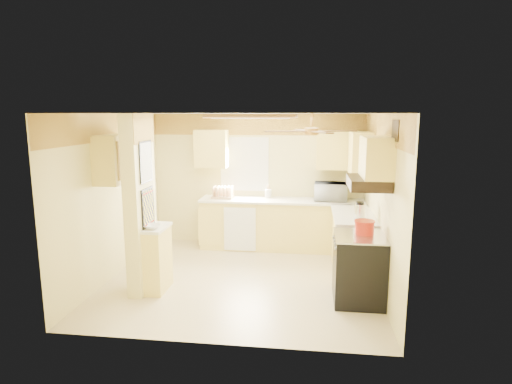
# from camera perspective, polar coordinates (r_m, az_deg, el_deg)

# --- Properties ---
(floor) EXTENTS (4.00, 4.00, 0.00)m
(floor) POSITION_cam_1_polar(r_m,az_deg,el_deg) (6.69, -1.83, -11.51)
(floor) COLOR #C7B28A
(floor) RESTS_ON ground
(ceiling) EXTENTS (4.00, 4.00, 0.00)m
(ceiling) POSITION_cam_1_polar(r_m,az_deg,el_deg) (6.21, -1.96, 10.43)
(ceiling) COLOR white
(ceiling) RESTS_ON wall_back
(wall_back) EXTENTS (4.00, 0.00, 4.00)m
(wall_back) POSITION_cam_1_polar(r_m,az_deg,el_deg) (8.18, 0.21, 1.64)
(wall_back) COLOR #E3D58A
(wall_back) RESTS_ON floor
(wall_front) EXTENTS (4.00, 0.00, 4.00)m
(wall_front) POSITION_cam_1_polar(r_m,az_deg,el_deg) (4.52, -5.72, -5.66)
(wall_front) COLOR #E3D58A
(wall_front) RESTS_ON floor
(wall_left) EXTENTS (0.00, 3.80, 3.80)m
(wall_left) POSITION_cam_1_polar(r_m,az_deg,el_deg) (6.93, -18.45, -0.50)
(wall_left) COLOR #E3D58A
(wall_left) RESTS_ON floor
(wall_right) EXTENTS (0.00, 3.80, 3.80)m
(wall_right) POSITION_cam_1_polar(r_m,az_deg,el_deg) (6.33, 16.28, -1.37)
(wall_right) COLOR #E3D58A
(wall_right) RESTS_ON floor
(wallpaper_border) EXTENTS (4.00, 0.02, 0.40)m
(wallpaper_border) POSITION_cam_1_polar(r_m,az_deg,el_deg) (8.07, 0.20, 9.00)
(wallpaper_border) COLOR gold
(wallpaper_border) RESTS_ON wall_back
(partition_column) EXTENTS (0.20, 0.70, 2.50)m
(partition_column) POSITION_cam_1_polar(r_m,az_deg,el_deg) (6.17, -15.19, -1.61)
(partition_column) COLOR #E3D58A
(partition_column) RESTS_ON floor
(partition_ledge) EXTENTS (0.25, 0.55, 0.90)m
(partition_ledge) POSITION_cam_1_polar(r_m,az_deg,el_deg) (6.31, -12.97, -8.80)
(partition_ledge) COLOR #FFEA76
(partition_ledge) RESTS_ON floor
(ledge_top) EXTENTS (0.28, 0.58, 0.04)m
(ledge_top) POSITION_cam_1_polar(r_m,az_deg,el_deg) (6.17, -13.15, -4.67)
(ledge_top) COLOR white
(ledge_top) RESTS_ON partition_ledge
(lower_cabinets_back) EXTENTS (3.00, 0.60, 0.90)m
(lower_cabinets_back) POSITION_cam_1_polar(r_m,az_deg,el_deg) (8.01, 3.51, -4.43)
(lower_cabinets_back) COLOR #FFEA76
(lower_cabinets_back) RESTS_ON floor
(lower_cabinets_right) EXTENTS (0.60, 1.40, 0.90)m
(lower_cabinets_right) POSITION_cam_1_polar(r_m,az_deg,el_deg) (7.07, 12.78, -6.69)
(lower_cabinets_right) COLOR #FFEA76
(lower_cabinets_right) RESTS_ON floor
(countertop_back) EXTENTS (3.04, 0.64, 0.04)m
(countertop_back) POSITION_cam_1_polar(r_m,az_deg,el_deg) (7.89, 3.54, -1.14)
(countertop_back) COLOR white
(countertop_back) RESTS_ON lower_cabinets_back
(countertop_right) EXTENTS (0.64, 1.44, 0.04)m
(countertop_right) POSITION_cam_1_polar(r_m,az_deg,el_deg) (6.95, 12.85, -2.98)
(countertop_right) COLOR white
(countertop_right) RESTS_ON lower_cabinets_right
(dishwasher_panel) EXTENTS (0.58, 0.02, 0.80)m
(dishwasher_panel) POSITION_cam_1_polar(r_m,az_deg,el_deg) (7.80, -2.18, -4.98)
(dishwasher_panel) COLOR white
(dishwasher_panel) RESTS_ON lower_cabinets_back
(window) EXTENTS (0.92, 0.02, 1.02)m
(window) POSITION_cam_1_polar(r_m,az_deg,el_deg) (8.16, -1.54, 3.74)
(window) COLOR white
(window) RESTS_ON wall_back
(upper_cab_back_left) EXTENTS (0.60, 0.35, 0.70)m
(upper_cab_back_left) POSITION_cam_1_polar(r_m,az_deg,el_deg) (8.09, -5.96, 5.76)
(upper_cab_back_left) COLOR #FFEA76
(upper_cab_back_left) RESTS_ON wall_back
(upper_cab_back_right) EXTENTS (0.90, 0.35, 0.70)m
(upper_cab_back_right) POSITION_cam_1_polar(r_m,az_deg,el_deg) (7.90, 11.34, 5.50)
(upper_cab_back_right) COLOR #FFEA76
(upper_cab_back_right) RESTS_ON wall_back
(upper_cab_right) EXTENTS (0.35, 1.00, 0.70)m
(upper_cab_right) POSITION_cam_1_polar(r_m,az_deg,el_deg) (7.45, 13.70, 5.13)
(upper_cab_right) COLOR #FFEA76
(upper_cab_right) RESTS_ON wall_right
(upper_cab_left_wall) EXTENTS (0.35, 0.75, 0.70)m
(upper_cab_left_wall) POSITION_cam_1_polar(r_m,az_deg,el_deg) (6.55, -18.30, 4.21)
(upper_cab_left_wall) COLOR #FFEA76
(upper_cab_left_wall) RESTS_ON wall_left
(upper_cab_over_stove) EXTENTS (0.35, 0.76, 0.52)m
(upper_cab_over_stove) POSITION_cam_1_polar(r_m,az_deg,el_deg) (5.67, 15.74, 4.49)
(upper_cab_over_stove) COLOR #FFEA76
(upper_cab_over_stove) RESTS_ON wall_right
(stove) EXTENTS (0.68, 0.77, 0.92)m
(stove) POSITION_cam_1_polar(r_m,az_deg,el_deg) (5.98, 13.54, -9.81)
(stove) COLOR black
(stove) RESTS_ON floor
(range_hood) EXTENTS (0.50, 0.76, 0.14)m
(range_hood) POSITION_cam_1_polar(r_m,az_deg,el_deg) (5.70, 14.73, 1.21)
(range_hood) COLOR black
(range_hood) RESTS_ON upper_cab_over_stove
(poster_menu) EXTENTS (0.02, 0.42, 0.57)m
(poster_menu) POSITION_cam_1_polar(r_m,az_deg,el_deg) (6.04, -14.48, 3.93)
(poster_menu) COLOR black
(poster_menu) RESTS_ON partition_column
(poster_nashville) EXTENTS (0.02, 0.42, 0.57)m
(poster_nashville) POSITION_cam_1_polar(r_m,az_deg,el_deg) (6.14, -14.20, -2.10)
(poster_nashville) COLOR black
(poster_nashville) RESTS_ON partition_column
(ceiling_light_panel) EXTENTS (1.35, 0.95, 0.06)m
(ceiling_light_panel) POSITION_cam_1_polar(r_m,az_deg,el_deg) (6.69, -0.41, 10.05)
(ceiling_light_panel) COLOR brown
(ceiling_light_panel) RESTS_ON ceiling
(ceiling_fan) EXTENTS (1.15, 1.15, 0.26)m
(ceiling_fan) POSITION_cam_1_polar(r_m,az_deg,el_deg) (5.43, 7.43, 8.10)
(ceiling_fan) COLOR gold
(ceiling_fan) RESTS_ON ceiling
(vent_grate) EXTENTS (0.02, 0.40, 0.25)m
(vent_grate) POSITION_cam_1_polar(r_m,az_deg,el_deg) (5.33, 18.13, 7.79)
(vent_grate) COLOR black
(vent_grate) RESTS_ON wall_right
(microwave) EXTENTS (0.60, 0.42, 0.32)m
(microwave) POSITION_cam_1_polar(r_m,az_deg,el_deg) (7.89, 9.95, 0.06)
(microwave) COLOR white
(microwave) RESTS_ON countertop_back
(bowl) EXTENTS (0.27, 0.27, 0.06)m
(bowl) POSITION_cam_1_polar(r_m,az_deg,el_deg) (6.06, -13.70, -4.52)
(bowl) COLOR white
(bowl) RESTS_ON ledge_top
(dutch_oven) EXTENTS (0.27, 0.27, 0.18)m
(dutch_oven) POSITION_cam_1_polar(r_m,az_deg,el_deg) (5.89, 14.26, -4.56)
(dutch_oven) COLOR #A51D10
(dutch_oven) RESTS_ON stove
(kettle) EXTENTS (0.17, 0.17, 0.26)m
(kettle) POSITION_cam_1_polar(r_m,az_deg,el_deg) (6.60, 13.65, -2.46)
(kettle) COLOR silver
(kettle) RESTS_ON countertop_right
(dish_rack) EXTENTS (0.39, 0.29, 0.22)m
(dish_rack) POSITION_cam_1_polar(r_m,az_deg,el_deg) (8.02, -4.47, -0.24)
(dish_rack) COLOR #DAB07D
(dish_rack) RESTS_ON countertop_back
(utensil_crock) EXTENTS (0.12, 0.12, 0.24)m
(utensil_crock) POSITION_cam_1_polar(r_m,az_deg,el_deg) (8.04, 1.65, -0.18)
(utensil_crock) COLOR white
(utensil_crock) RESTS_ON countertop_back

